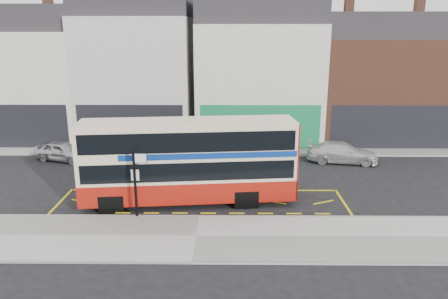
{
  "coord_description": "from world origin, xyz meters",
  "views": [
    {
      "loc": [
        1.3,
        -18.43,
        8.34
      ],
      "look_at": [
        1.1,
        2.0,
        2.58
      ],
      "focal_mm": 35.0,
      "sensor_mm": 36.0,
      "label": 1
    }
  ],
  "objects_px": {
    "double_decker_bus": "(189,160)",
    "street_tree_right": "(308,104)",
    "car_white": "(342,153)",
    "car_silver": "(62,151)",
    "bus_stop_post": "(136,178)",
    "car_grey": "(210,149)"
  },
  "relations": [
    {
      "from": "car_white",
      "to": "car_silver",
      "type": "bearing_deg",
      "value": 99.13
    },
    {
      "from": "street_tree_right",
      "to": "bus_stop_post",
      "type": "bearing_deg",
      "value": -127.87
    },
    {
      "from": "street_tree_right",
      "to": "double_decker_bus",
      "type": "bearing_deg",
      "value": -125.72
    },
    {
      "from": "street_tree_right",
      "to": "car_silver",
      "type": "bearing_deg",
      "value": -167.86
    },
    {
      "from": "double_decker_bus",
      "to": "car_silver",
      "type": "xyz_separation_m",
      "value": [
        -8.81,
        6.86,
        -1.53
      ]
    },
    {
      "from": "double_decker_bus",
      "to": "car_grey",
      "type": "height_order",
      "value": "double_decker_bus"
    },
    {
      "from": "double_decker_bus",
      "to": "street_tree_right",
      "type": "bearing_deg",
      "value": 48.4
    },
    {
      "from": "double_decker_bus",
      "to": "car_grey",
      "type": "bearing_deg",
      "value": 78.44
    },
    {
      "from": "bus_stop_post",
      "to": "car_silver",
      "type": "relative_size",
      "value": 0.83
    },
    {
      "from": "car_silver",
      "to": "double_decker_bus",
      "type": "bearing_deg",
      "value": -109.85
    },
    {
      "from": "bus_stop_post",
      "to": "street_tree_right",
      "type": "relative_size",
      "value": 0.66
    },
    {
      "from": "car_silver",
      "to": "street_tree_right",
      "type": "xyz_separation_m",
      "value": [
        16.25,
        3.49,
        2.47
      ]
    },
    {
      "from": "car_white",
      "to": "street_tree_right",
      "type": "distance_m",
      "value": 4.75
    },
    {
      "from": "car_white",
      "to": "street_tree_right",
      "type": "xyz_separation_m",
      "value": [
        -1.68,
        3.7,
        2.45
      ]
    },
    {
      "from": "double_decker_bus",
      "to": "car_white",
      "type": "height_order",
      "value": "double_decker_bus"
    },
    {
      "from": "car_silver",
      "to": "car_grey",
      "type": "height_order",
      "value": "car_grey"
    },
    {
      "from": "bus_stop_post",
      "to": "double_decker_bus",
      "type": "bearing_deg",
      "value": 44.23
    },
    {
      "from": "bus_stop_post",
      "to": "car_silver",
      "type": "xyz_separation_m",
      "value": [
        -6.65,
        8.85,
        -1.34
      ]
    },
    {
      "from": "bus_stop_post",
      "to": "car_grey",
      "type": "xyz_separation_m",
      "value": [
        2.86,
        9.07,
        -1.26
      ]
    },
    {
      "from": "car_grey",
      "to": "car_silver",
      "type": "bearing_deg",
      "value": 92.61
    },
    {
      "from": "car_white",
      "to": "double_decker_bus",
      "type": "bearing_deg",
      "value": 135.88
    },
    {
      "from": "car_silver",
      "to": "bus_stop_post",
      "type": "bearing_deg",
      "value": -125.02
    }
  ]
}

